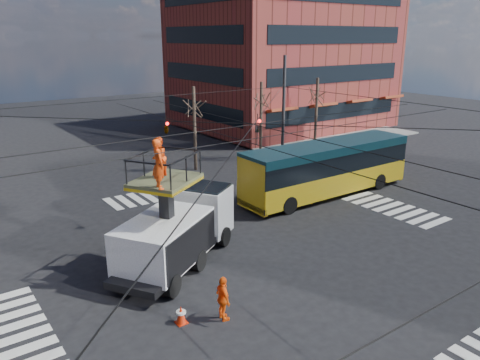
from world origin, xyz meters
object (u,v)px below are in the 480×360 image
at_px(utility_truck, 177,219).
at_px(traffic_cone, 181,315).
at_px(city_bus, 327,167).
at_px(flagger, 310,187).
at_px(worker_ground, 223,299).

height_order(utility_truck, traffic_cone, utility_truck).
height_order(city_bus, flagger, city_bus).
relative_size(utility_truck, traffic_cone, 11.13).
distance_m(city_bus, flagger, 2.19).
distance_m(utility_truck, city_bus, 12.00).
xyz_separation_m(city_bus, flagger, (-1.98, -0.62, -0.70)).
bearing_deg(traffic_cone, utility_truck, 62.41).
xyz_separation_m(worker_ground, flagger, (10.58, 6.79, 0.22)).
height_order(worker_ground, flagger, flagger).
bearing_deg(traffic_cone, city_bus, 25.99).
bearing_deg(utility_truck, city_bus, -19.65).
distance_m(utility_truck, worker_ground, 4.95).
xyz_separation_m(city_bus, traffic_cone, (-13.83, -6.74, -1.40)).
distance_m(traffic_cone, flagger, 13.36).
relative_size(traffic_cone, flagger, 0.31).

